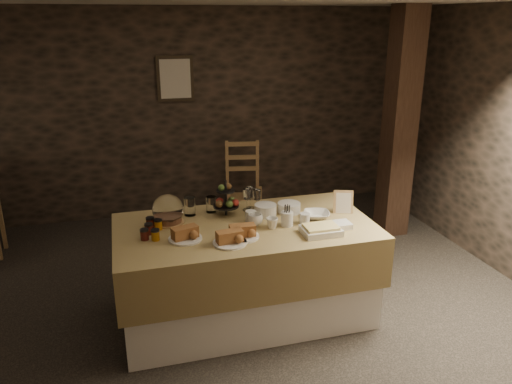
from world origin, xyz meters
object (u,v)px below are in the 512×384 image
object	(u,v)px
buffet_table	(245,264)
timber_column	(400,126)
fruit_stand	(227,202)
chair	(242,184)

from	to	relation	value
buffet_table	timber_column	bearing A→B (deg)	30.66
timber_column	fruit_stand	bearing A→B (deg)	-155.71
chair	fruit_stand	bearing A→B (deg)	-97.14
chair	fruit_stand	size ratio (longest dim) A/B	2.42
chair	timber_column	world-z (taller)	timber_column
chair	fruit_stand	world-z (taller)	fruit_stand
timber_column	fruit_stand	world-z (taller)	timber_column
chair	fruit_stand	xyz separation A→B (m)	(-0.62, -1.97, 0.53)
fruit_stand	chair	bearing A→B (deg)	72.41
chair	buffet_table	bearing A→B (deg)	-92.87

